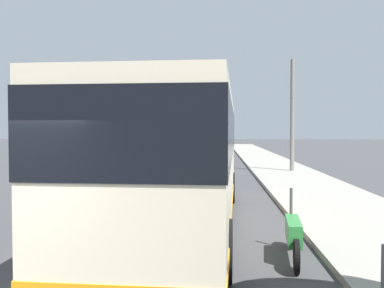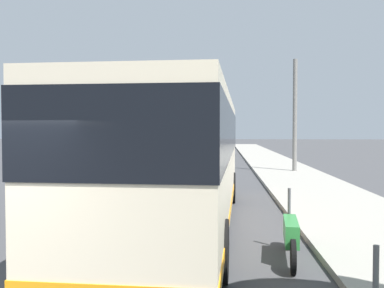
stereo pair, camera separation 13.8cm
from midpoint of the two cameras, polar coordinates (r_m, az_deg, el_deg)
sidewalk_curb at (r=14.92m, az=18.36°, el=-7.18°), size 110.00×3.60×0.14m
lane_divider_line at (r=14.74m, az=-6.84°, el=-7.47°), size 110.00×0.16×0.01m
coach_bus at (r=10.41m, az=-0.99°, el=-1.11°), size 11.71×2.96×3.14m
motorcycle_far_end at (r=8.21m, az=13.57°, el=-11.74°), size 2.13×0.36×1.24m
car_behind_bus at (r=46.04m, az=-1.40°, el=-0.18°), size 4.15×1.92×1.59m
car_far_distant at (r=44.16m, az=3.40°, el=-0.26°), size 4.06×1.98×1.60m
car_ahead_same_lane at (r=34.17m, az=-3.15°, el=-0.93°), size 4.03×1.94×1.51m
utility_pole at (r=24.28m, az=13.78°, el=3.61°), size 0.24×0.24×6.31m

